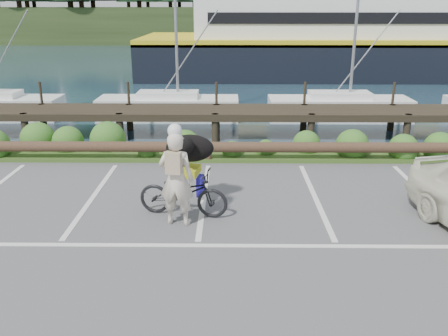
% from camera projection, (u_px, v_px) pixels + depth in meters
% --- Properties ---
extents(ground, '(72.00, 72.00, 0.00)m').
position_uv_depth(ground, '(199.00, 236.00, 9.22)').
color(ground, '#4E4E50').
extents(harbor_backdrop, '(170.00, 160.00, 30.00)m').
position_uv_depth(harbor_backdrop, '(228.00, 31.00, 83.39)').
color(harbor_backdrop, '#1A3040').
rests_on(harbor_backdrop, ground).
extents(vegetation_strip, '(34.00, 1.60, 0.10)m').
position_uv_depth(vegetation_strip, '(210.00, 153.00, 14.22)').
color(vegetation_strip, '#3D5B21').
rests_on(vegetation_strip, ground).
extents(log_rail, '(32.00, 0.30, 0.60)m').
position_uv_depth(log_rail, '(209.00, 162.00, 13.57)').
color(log_rail, '#443021').
rests_on(log_rail, ground).
extents(bicycle, '(2.00, 1.00, 1.01)m').
position_uv_depth(bicycle, '(183.00, 193.00, 9.99)').
color(bicycle, black).
rests_on(bicycle, ground).
extents(cyclist, '(0.78, 0.59, 1.95)m').
position_uv_depth(cyclist, '(176.00, 179.00, 9.42)').
color(cyclist, beige).
rests_on(cyclist, ground).
extents(dog, '(0.69, 1.12, 0.61)m').
position_uv_depth(dog, '(190.00, 148.00, 10.30)').
color(dog, black).
rests_on(dog, bicycle).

